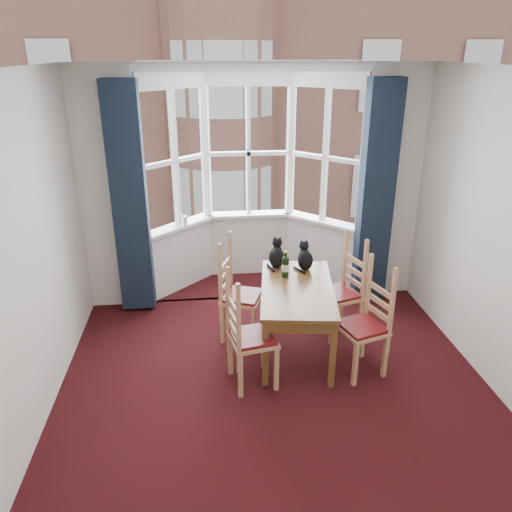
{
  "coord_description": "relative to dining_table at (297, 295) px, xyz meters",
  "views": [
    {
      "loc": [
        -0.59,
        -3.43,
        2.92
      ],
      "look_at": [
        -0.11,
        1.05,
        1.05
      ],
      "focal_mm": 35.0,
      "sensor_mm": 36.0,
      "label": 1
    }
  ],
  "objects": [
    {
      "name": "floor",
      "position": [
        -0.3,
        -0.98,
        -0.63
      ],
      "size": [
        4.5,
        4.5,
        0.0
      ],
      "primitive_type": "plane",
      "color": "black",
      "rests_on": "ground"
    },
    {
      "name": "ceiling",
      "position": [
        -0.3,
        -0.98,
        2.17
      ],
      "size": [
        4.5,
        4.5,
        0.0
      ],
      "primitive_type": "plane",
      "rotation": [
        3.14,
        0.0,
        0.0
      ],
      "color": "white",
      "rests_on": "floor"
    },
    {
      "name": "wall_left",
      "position": [
        -2.3,
        -0.98,
        0.77
      ],
      "size": [
        0.0,
        4.5,
        4.5
      ],
      "primitive_type": "plane",
      "rotation": [
        1.57,
        0.0,
        1.57
      ],
      "color": "silver",
      "rests_on": "floor"
    },
    {
      "name": "wall_back_pier_left",
      "position": [
        -1.95,
        1.27,
        0.77
      ],
      "size": [
        0.7,
        0.12,
        2.8
      ],
      "primitive_type": "cube",
      "color": "silver",
      "rests_on": "floor"
    },
    {
      "name": "wall_back_pier_right",
      "position": [
        1.35,
        1.27,
        0.77
      ],
      "size": [
        0.7,
        0.12,
        2.8
      ],
      "primitive_type": "cube",
      "color": "silver",
      "rests_on": "floor"
    },
    {
      "name": "bay_window",
      "position": [
        -0.3,
        1.77,
        0.77
      ],
      "size": [
        2.76,
        0.94,
        2.8
      ],
      "color": "white",
      "rests_on": "floor"
    },
    {
      "name": "curtain_left",
      "position": [
        -1.72,
        1.09,
        0.72
      ],
      "size": [
        0.38,
        0.22,
        2.6
      ],
      "primitive_type": "cube",
      "color": "#162333",
      "rests_on": "floor"
    },
    {
      "name": "curtain_right",
      "position": [
        1.12,
        1.09,
        0.72
      ],
      "size": [
        0.38,
        0.22,
        2.6
      ],
      "primitive_type": "cube",
      "color": "#162333",
      "rests_on": "floor"
    },
    {
      "name": "dining_table",
      "position": [
        0.0,
        0.0,
        0.0
      ],
      "size": [
        0.89,
        1.42,
        0.72
      ],
      "color": "brown",
      "rests_on": "floor"
    },
    {
      "name": "chair_left_near",
      "position": [
        -0.59,
        -0.53,
        -0.16
      ],
      "size": [
        0.47,
        0.49,
        0.92
      ],
      "color": "tan",
      "rests_on": "floor"
    },
    {
      "name": "chair_left_far",
      "position": [
        -0.62,
        0.35,
        -0.16
      ],
      "size": [
        0.52,
        0.53,
        0.92
      ],
      "color": "tan",
      "rests_on": "floor"
    },
    {
      "name": "chair_right_near",
      "position": [
        0.63,
        -0.41,
        -0.16
      ],
      "size": [
        0.51,
        0.52,
        0.92
      ],
      "color": "tan",
      "rests_on": "floor"
    },
    {
      "name": "chair_right_far",
      "position": [
        0.59,
        0.3,
        -0.16
      ],
      "size": [
        0.51,
        0.52,
        0.92
      ],
      "color": "tan",
      "rests_on": "floor"
    },
    {
      "name": "cat_left",
      "position": [
        -0.13,
        0.54,
        0.22
      ],
      "size": [
        0.21,
        0.27,
        0.33
      ],
      "color": "black",
      "rests_on": "dining_table"
    },
    {
      "name": "cat_right",
      "position": [
        0.16,
        0.44,
        0.21
      ],
      "size": [
        0.18,
        0.24,
        0.32
      ],
      "color": "black",
      "rests_on": "dining_table"
    },
    {
      "name": "wine_bottle",
      "position": [
        -0.08,
        0.25,
        0.22
      ],
      "size": [
        0.07,
        0.07,
        0.29
      ],
      "color": "black",
      "rests_on": "dining_table"
    },
    {
      "name": "candle_tall",
      "position": [
        -1.14,
        1.62,
        0.3
      ],
      "size": [
        0.06,
        0.06,
        0.12
      ],
      "primitive_type": "cylinder",
      "color": "white",
      "rests_on": "bay_window"
    },
    {
      "name": "street",
      "position": [
        -0.3,
        31.27,
        -6.63
      ],
      "size": [
        80.0,
        80.0,
        0.0
      ],
      "primitive_type": "plane",
      "color": "#333335",
      "rests_on": "ground"
    },
    {
      "name": "tenement_building",
      "position": [
        -0.3,
        13.03,
        0.97
      ],
      "size": [
        18.4,
        7.8,
        15.2
      ],
      "color": "#98614E",
      "rests_on": "street"
    }
  ]
}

